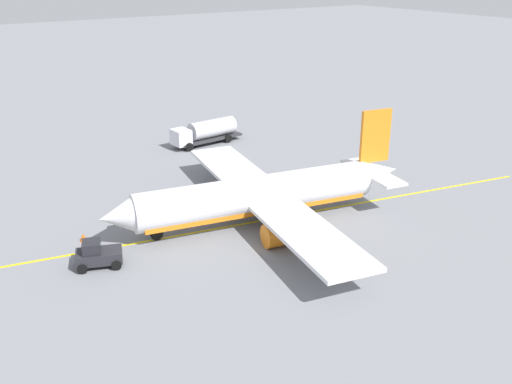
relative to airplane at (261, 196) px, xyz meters
The scene contains 7 objects.
ground_plane 2.61m from the airplane, 10.72° to the right, with size 400.00×400.00×0.00m, color slate.
airplane is the anchor object (origin of this frame).
fuel_tanker 25.43m from the airplane, 107.54° to the right, with size 10.07×3.44×3.15m.
pushback_tug 15.74m from the airplane, ahead, with size 4.07×3.35×2.20m.
refueling_worker 18.10m from the airplane, 107.37° to the right, with size 0.58×0.63×1.71m.
safety_cone_nose 16.22m from the airplane, 18.63° to the right, with size 0.64×0.64×0.71m, color #F2590F.
taxi_line_marking 2.60m from the airplane, 10.72° to the right, with size 62.35×0.30×0.01m, color yellow.
Camera 1 is at (27.45, 41.03, 22.82)m, focal length 40.77 mm.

